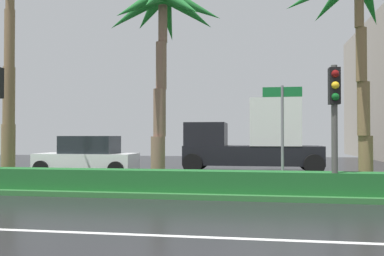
% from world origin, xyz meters
% --- Properties ---
extents(ground_plane, '(90.00, 42.00, 0.10)m').
position_xyz_m(ground_plane, '(0.00, 9.00, -0.05)').
color(ground_plane, black).
extents(near_lane_divider_stripe, '(81.00, 0.14, 0.01)m').
position_xyz_m(near_lane_divider_stripe, '(0.00, 2.00, 0.00)').
color(near_lane_divider_stripe, white).
rests_on(near_lane_divider_stripe, ground_plane).
extents(median_strip, '(85.50, 4.00, 0.15)m').
position_xyz_m(median_strip, '(0.00, 8.00, 0.07)').
color(median_strip, '#2D6B33').
rests_on(median_strip, ground_plane).
extents(median_hedge, '(76.50, 0.70, 0.60)m').
position_xyz_m(median_hedge, '(0.00, 6.60, 0.45)').
color(median_hedge, '#1E6028').
rests_on(median_hedge, median_strip).
extents(palm_tree_centre_left, '(4.05, 3.99, 6.78)m').
position_xyz_m(palm_tree_centre_left, '(-2.80, 8.37, 5.59)').
color(palm_tree_centre_left, '#7C5D4B').
rests_on(palm_tree_centre_left, median_strip).
extents(palm_tree_centre, '(4.44, 4.09, 6.88)m').
position_xyz_m(palm_tree_centre, '(3.24, 7.73, 5.69)').
color(palm_tree_centre, olive).
rests_on(palm_tree_centre, median_strip).
extents(traffic_signal_median_right, '(0.28, 0.43, 3.44)m').
position_xyz_m(traffic_signal_median_right, '(2.28, 6.31, 2.52)').
color(traffic_signal_median_right, '#4C4C47').
rests_on(traffic_signal_median_right, median_strip).
extents(street_name_sign, '(1.10, 0.08, 3.00)m').
position_xyz_m(street_name_sign, '(0.98, 6.99, 2.08)').
color(street_name_sign, slate).
rests_on(street_name_sign, median_strip).
extents(car_in_traffic_leading, '(4.30, 2.02, 1.72)m').
position_xyz_m(car_in_traffic_leading, '(-7.07, 12.26, 0.83)').
color(car_in_traffic_leading, white).
rests_on(car_in_traffic_leading, ground_plane).
extents(box_truck_lead, '(6.40, 2.64, 3.46)m').
position_xyz_m(box_truck_lead, '(0.10, 15.04, 1.55)').
color(box_truck_lead, black).
rests_on(box_truck_lead, ground_plane).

